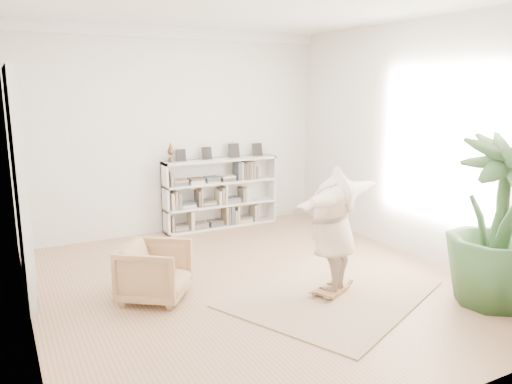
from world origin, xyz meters
The scene contains 9 objects.
floor centered at (0.00, 0.00, 0.00)m, with size 6.00×6.00×0.00m, color #916A4B.
room_shell centered at (0.00, 2.94, 3.51)m, with size 6.00×6.00×6.00m.
doors centered at (-2.70, 1.30, 1.40)m, with size 0.09×1.78×2.92m.
bookshelf centered at (0.74, 2.82, 0.64)m, with size 2.20×0.35×1.64m.
armchair centered at (-1.32, 0.17, 0.36)m, with size 0.77×0.79×0.72m, color #A88358.
rug centered at (0.71, -0.76, 0.01)m, with size 2.50×2.00×0.02m, color tan.
rocker_board centered at (0.71, -0.76, 0.07)m, with size 0.55×0.45×0.10m.
person centered at (0.71, -0.76, 0.91)m, with size 1.94×0.53×1.58m, color beige.
houseplant centered at (2.29, -1.87, 1.03)m, with size 1.16×1.16×2.07m, color #2D4F27.
Camera 1 is at (-2.93, -5.60, 2.61)m, focal length 35.00 mm.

